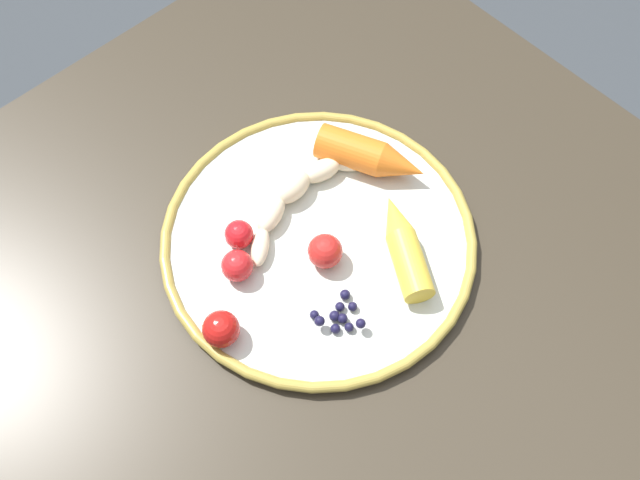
{
  "coord_description": "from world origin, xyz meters",
  "views": [
    {
      "loc": [
        -0.22,
        -0.29,
        1.47
      ],
      "look_at": [
        0.04,
        -0.0,
        0.75
      ],
      "focal_mm": 40.79,
      "sensor_mm": 36.0,
      "label": 1
    }
  ],
  "objects_px": {
    "banana": "(298,194)",
    "carrot_orange": "(371,157)",
    "tomato_mid": "(237,266)",
    "tomato_far": "(221,329)",
    "carrot_yellow": "(404,245)",
    "tomato_near": "(325,251)",
    "tomato_extra": "(239,234)",
    "blueberry_pile": "(339,315)",
    "plate": "(320,241)",
    "dining_table": "(294,303)"
  },
  "relations": [
    {
      "from": "carrot_orange",
      "to": "carrot_yellow",
      "type": "distance_m",
      "value": 0.12
    },
    {
      "from": "plate",
      "to": "tomato_near",
      "type": "xyz_separation_m",
      "value": [
        -0.01,
        -0.02,
        0.02
      ]
    },
    {
      "from": "banana",
      "to": "carrot_orange",
      "type": "bearing_deg",
      "value": -14.57
    },
    {
      "from": "carrot_orange",
      "to": "dining_table",
      "type": "bearing_deg",
      "value": -169.09
    },
    {
      "from": "blueberry_pile",
      "to": "banana",
      "type": "bearing_deg",
      "value": 63.89
    },
    {
      "from": "plate",
      "to": "carrot_yellow",
      "type": "xyz_separation_m",
      "value": [
        0.06,
        -0.07,
        0.02
      ]
    },
    {
      "from": "dining_table",
      "to": "tomato_mid",
      "type": "xyz_separation_m",
      "value": [
        -0.05,
        0.03,
        0.13
      ]
    },
    {
      "from": "banana",
      "to": "tomato_near",
      "type": "relative_size",
      "value": 5.32
    },
    {
      "from": "plate",
      "to": "tomato_far",
      "type": "distance_m",
      "value": 0.15
    },
    {
      "from": "plate",
      "to": "banana",
      "type": "relative_size",
      "value": 1.74
    },
    {
      "from": "tomato_far",
      "to": "tomato_extra",
      "type": "xyz_separation_m",
      "value": [
        0.09,
        0.07,
        -0.0
      ]
    },
    {
      "from": "plate",
      "to": "carrot_orange",
      "type": "height_order",
      "value": "carrot_orange"
    },
    {
      "from": "tomato_far",
      "to": "tomato_extra",
      "type": "relative_size",
      "value": 1.21
    },
    {
      "from": "tomato_extra",
      "to": "dining_table",
      "type": "bearing_deg",
      "value": -66.11
    },
    {
      "from": "tomato_mid",
      "to": "tomato_far",
      "type": "distance_m",
      "value": 0.07
    },
    {
      "from": "banana",
      "to": "tomato_far",
      "type": "bearing_deg",
      "value": -157.39
    },
    {
      "from": "carrot_yellow",
      "to": "tomato_extra",
      "type": "bearing_deg",
      "value": 132.69
    },
    {
      "from": "banana",
      "to": "tomato_far",
      "type": "height_order",
      "value": "tomato_far"
    },
    {
      "from": "tomato_mid",
      "to": "tomato_far",
      "type": "relative_size",
      "value": 0.9
    },
    {
      "from": "dining_table",
      "to": "tomato_extra",
      "type": "relative_size",
      "value": 28.3
    },
    {
      "from": "carrot_yellow",
      "to": "tomato_near",
      "type": "relative_size",
      "value": 3.27
    },
    {
      "from": "tomato_near",
      "to": "dining_table",
      "type": "bearing_deg",
      "value": 140.05
    },
    {
      "from": "carrot_orange",
      "to": "tomato_mid",
      "type": "height_order",
      "value": "carrot_orange"
    },
    {
      "from": "tomato_near",
      "to": "tomato_extra",
      "type": "xyz_separation_m",
      "value": [
        -0.05,
        0.08,
        -0.0
      ]
    },
    {
      "from": "tomato_mid",
      "to": "tomato_far",
      "type": "bearing_deg",
      "value": -142.4
    },
    {
      "from": "tomato_near",
      "to": "tomato_extra",
      "type": "relative_size",
      "value": 1.19
    },
    {
      "from": "tomato_extra",
      "to": "tomato_near",
      "type": "bearing_deg",
      "value": -56.28
    },
    {
      "from": "dining_table",
      "to": "carrot_yellow",
      "type": "distance_m",
      "value": 0.18
    },
    {
      "from": "plate",
      "to": "carrot_yellow",
      "type": "bearing_deg",
      "value": -52.67
    },
    {
      "from": "plate",
      "to": "tomato_far",
      "type": "xyz_separation_m",
      "value": [
        -0.15,
        -0.01,
        0.02
      ]
    },
    {
      "from": "banana",
      "to": "tomato_mid",
      "type": "relative_size",
      "value": 5.84
    },
    {
      "from": "plate",
      "to": "banana",
      "type": "xyz_separation_m",
      "value": [
        0.02,
        0.06,
        0.02
      ]
    },
    {
      "from": "dining_table",
      "to": "tomato_near",
      "type": "height_order",
      "value": "tomato_near"
    },
    {
      "from": "blueberry_pile",
      "to": "tomato_far",
      "type": "bearing_deg",
      "value": 146.48
    },
    {
      "from": "banana",
      "to": "tomato_mid",
      "type": "bearing_deg",
      "value": -167.07
    },
    {
      "from": "blueberry_pile",
      "to": "tomato_extra",
      "type": "relative_size",
      "value": 1.68
    },
    {
      "from": "banana",
      "to": "carrot_orange",
      "type": "distance_m",
      "value": 0.1
    },
    {
      "from": "banana",
      "to": "blueberry_pile",
      "type": "bearing_deg",
      "value": -116.11
    },
    {
      "from": "banana",
      "to": "plate",
      "type": "bearing_deg",
      "value": -108.25
    },
    {
      "from": "carrot_orange",
      "to": "tomato_extra",
      "type": "bearing_deg",
      "value": 171.24
    },
    {
      "from": "dining_table",
      "to": "tomato_far",
      "type": "xyz_separation_m",
      "value": [
        -0.11,
        -0.02,
        0.13
      ]
    },
    {
      "from": "carrot_orange",
      "to": "tomato_mid",
      "type": "distance_m",
      "value": 0.2
    },
    {
      "from": "carrot_orange",
      "to": "tomato_near",
      "type": "xyz_separation_m",
      "value": [
        -0.12,
        -0.05,
        -0.0
      ]
    },
    {
      "from": "blueberry_pile",
      "to": "tomato_near",
      "type": "height_order",
      "value": "tomato_near"
    },
    {
      "from": "banana",
      "to": "tomato_extra",
      "type": "relative_size",
      "value": 6.33
    },
    {
      "from": "dining_table",
      "to": "tomato_extra",
      "type": "height_order",
      "value": "tomato_extra"
    },
    {
      "from": "carrot_orange",
      "to": "tomato_far",
      "type": "bearing_deg",
      "value": -169.87
    },
    {
      "from": "plate",
      "to": "blueberry_pile",
      "type": "relative_size",
      "value": 6.55
    },
    {
      "from": "banana",
      "to": "carrot_orange",
      "type": "relative_size",
      "value": 1.52
    },
    {
      "from": "carrot_orange",
      "to": "carrot_yellow",
      "type": "xyz_separation_m",
      "value": [
        -0.05,
        -0.11,
        -0.0
      ]
    }
  ]
}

